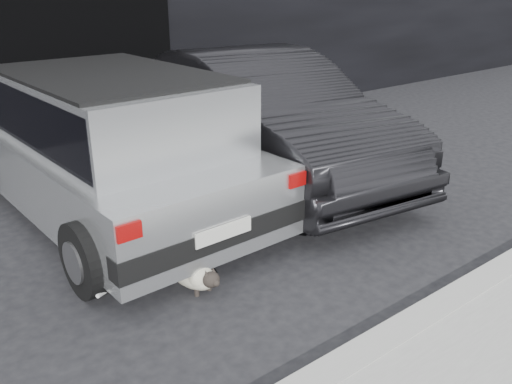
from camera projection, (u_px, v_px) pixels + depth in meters
ground at (116, 254)px, 5.33m from camera, size 80.00×80.00×0.00m
garage_opening at (56, 65)px, 8.34m from camera, size 4.00×0.10×2.60m
curb at (394, 337)px, 4.00m from camera, size 18.00×0.25×0.12m
silver_hatchback at (109, 138)px, 5.97m from camera, size 2.30×4.48×1.63m
second_car at (261, 115)px, 7.30m from camera, size 2.40×5.20×1.65m
cat_siamese at (195, 275)px, 4.71m from camera, size 0.32×0.80×0.28m
cat_white at (136, 270)px, 4.71m from camera, size 0.73×0.36×0.35m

